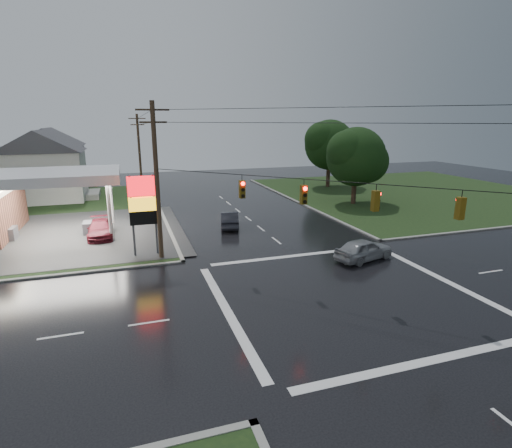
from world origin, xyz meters
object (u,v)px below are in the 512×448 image
object	(u,v)px
utility_pole_n	(139,152)
house_near	(44,165)
tree_ne_near	(357,157)
utility_pole_nw	(157,180)
car_crossing	(364,249)
house_far	(51,157)
tree_ne_far	(330,145)
car_pump	(100,229)
pylon_sign	(143,202)
car_north	(229,219)

from	to	relation	value
utility_pole_n	house_near	bearing A→B (deg)	-170.09
house_near	tree_ne_near	world-z (taller)	tree_ne_near
utility_pole_nw	car_crossing	xyz separation A→B (m)	(13.74, -4.83, -4.94)
house_near	house_far	bearing A→B (deg)	94.76
utility_pole_nw	house_near	world-z (taller)	utility_pole_nw
utility_pole_n	tree_ne_far	size ratio (longest dim) A/B	1.07
house_near	car_pump	world-z (taller)	house_near
pylon_sign	car_crossing	xyz separation A→B (m)	(14.74, -5.83, -3.23)
pylon_sign	car_pump	world-z (taller)	pylon_sign
house_far	car_north	bearing A→B (deg)	-58.55
tree_ne_far	car_crossing	xyz separation A→B (m)	(-12.91, -29.32, -5.40)
house_near	tree_ne_near	distance (m)	37.80
house_far	car_pump	distance (m)	32.56
utility_pole_nw	tree_ne_near	world-z (taller)	utility_pole_nw
car_north	car_pump	xyz separation A→B (m)	(-11.32, 0.24, -0.03)
house_far	tree_ne_far	bearing A→B (deg)	-19.71
pylon_sign	car_crossing	size ratio (longest dim) A/B	1.30
house_near	tree_ne_far	distance (m)	38.19
car_pump	utility_pole_nw	bearing A→B (deg)	-59.14
car_north	car_pump	size ratio (longest dim) A/B	0.91
tree_ne_near	car_pump	size ratio (longest dim) A/B	1.81
utility_pole_n	house_near	distance (m)	11.67
car_pump	utility_pole_n	bearing A→B (deg)	77.24
tree_ne_near	car_pump	distance (m)	29.00
pylon_sign	tree_ne_near	size ratio (longest dim) A/B	0.67
pylon_sign	house_near	size ratio (longest dim) A/B	0.54
utility_pole_n	tree_ne_far	distance (m)	26.96
house_far	tree_ne_far	size ratio (longest dim) A/B	1.13
tree_ne_near	tree_ne_far	distance (m)	12.39
tree_ne_far	tree_ne_near	bearing A→B (deg)	-104.07
utility_pole_nw	car_crossing	distance (m)	15.38
tree_ne_near	car_north	world-z (taller)	tree_ne_near
car_north	car_crossing	distance (m)	13.60
tree_ne_near	car_pump	bearing A→B (deg)	-169.24
car_crossing	house_far	bearing A→B (deg)	16.04
pylon_sign	utility_pole_n	xyz separation A→B (m)	(1.00, 27.50, 1.46)
tree_ne_near	car_crossing	bearing A→B (deg)	-119.75
pylon_sign	car_pump	bearing A→B (deg)	119.24
pylon_sign	house_near	bearing A→B (deg)	112.28
car_crossing	car_pump	world-z (taller)	car_crossing
utility_pole_n	car_north	size ratio (longest dim) A/B	2.31
utility_pole_nw	tree_ne_near	bearing A→B (deg)	27.86
house_near	house_far	size ratio (longest dim) A/B	1.00
house_far	car_crossing	size ratio (longest dim) A/B	2.40
house_near	tree_ne_far	world-z (taller)	tree_ne_far
house_near	car_crossing	bearing A→B (deg)	-51.20
tree_ne_far	utility_pole_nw	bearing A→B (deg)	-137.41
pylon_sign	car_pump	distance (m)	7.78
tree_ne_far	pylon_sign	bearing A→B (deg)	-139.65
pylon_sign	tree_ne_far	bearing A→B (deg)	40.35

